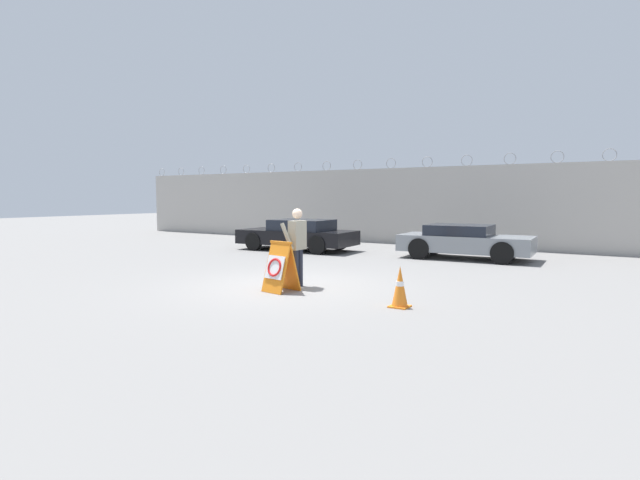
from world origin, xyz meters
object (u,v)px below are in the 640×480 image
at_px(barricade_sign, 280,267).
at_px(parked_car_rear_sedan, 464,241).
at_px(parked_car_front_coupe, 298,234).
at_px(security_guard, 297,243).
at_px(traffic_cone_near, 400,287).

distance_m(barricade_sign, parked_car_rear_sedan, 8.14).
relative_size(parked_car_front_coupe, parked_car_rear_sedan, 1.07).
bearing_deg(security_guard, parked_car_front_coupe, -146.20).
distance_m(security_guard, traffic_cone_near, 3.02).
bearing_deg(parked_car_front_coupe, security_guard, 121.06).
relative_size(barricade_sign, security_guard, 0.61).
bearing_deg(parked_car_rear_sedan, security_guard, -106.39).
bearing_deg(security_guard, barricade_sign, 0.36).
distance_m(traffic_cone_near, parked_car_rear_sedan, 8.08).
relative_size(barricade_sign, traffic_cone_near, 1.42).
bearing_deg(barricade_sign, parked_car_rear_sedan, 87.53).
height_order(barricade_sign, parked_car_front_coupe, parked_car_front_coupe).
xyz_separation_m(barricade_sign, security_guard, (-0.02, 0.69, 0.46)).
xyz_separation_m(barricade_sign, parked_car_rear_sedan, (1.69, 7.96, 0.05)).
relative_size(traffic_cone_near, parked_car_rear_sedan, 0.18).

